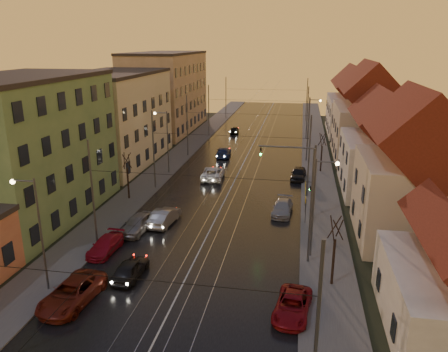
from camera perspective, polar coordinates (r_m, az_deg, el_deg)
The scene contains 45 objects.
ground at distance 28.03m, azimuth -7.82°, elevation -18.36°, with size 160.00×160.00×0.00m, color black.
road at distance 64.14m, azimuth 2.97°, elevation 2.51°, with size 16.00×120.00×0.04m, color black.
sidewalk_left at distance 66.04m, azimuth -5.68°, elevation 2.93°, with size 4.00×120.00×0.15m, color #4C4C4C.
sidewalk_right at distance 63.73m, azimuth 11.94°, elevation 2.11°, with size 4.00×120.00×0.15m, color #4C4C4C.
tram_rail_0 at distance 64.42m, azimuth 1.03°, elevation 2.63°, with size 0.06×120.00×0.03m, color gray.
tram_rail_1 at distance 64.22m, azimuth 2.29°, elevation 2.57°, with size 0.06×120.00×0.03m, color gray.
tram_rail_2 at distance 64.04m, azimuth 3.66°, elevation 2.51°, with size 0.06×120.00×0.03m, color gray.
tram_rail_3 at distance 63.91m, azimuth 4.93°, elevation 2.45°, with size 0.06×120.00×0.03m, color gray.
apartment_left_1 at distance 44.57m, azimuth -24.45°, elevation 3.01°, with size 10.00×18.00×13.00m, color #537C4E.
apartment_left_2 at distance 61.81m, azimuth -14.11°, elevation 7.13°, with size 10.00×20.00×12.00m, color beige.
apartment_left_3 at distance 83.94m, azimuth -7.51°, elevation 10.71°, with size 10.00×24.00×14.00m, color #917F5D.
house_right_1 at distance 39.32m, azimuth 23.57°, elevation -0.20°, with size 8.67×10.20×10.80m.
house_right_2 at distance 51.82m, azimuth 20.34°, elevation 3.17°, with size 9.18×12.24×9.20m.
house_right_3 at distance 66.13m, azimuth 18.29°, elevation 7.24°, with size 9.18×14.28×11.50m.
house_right_4 at distance 83.90m, azimuth 16.62°, elevation 8.80°, with size 9.18×16.32×10.00m.
catenary_pole_r_0 at distance 19.54m, azimuth 11.97°, elevation -20.10°, with size 0.16×0.16×9.00m, color #595B60.
catenary_pole_l_1 at distance 36.51m, azimuth -16.78°, elevation -2.32°, with size 0.16×0.16×9.00m, color #595B60.
catenary_pole_r_1 at distance 32.79m, azimuth 11.30°, elevation -4.12°, with size 0.16×0.16×9.00m, color #595B60.
catenary_pole_l_2 at distance 49.76m, azimuth -9.18°, elevation 3.32°, with size 0.16×0.16×9.00m, color #595B60.
catenary_pole_r_2 at distance 47.10m, azimuth 11.04°, elevation 2.43°, with size 0.16×0.16×9.00m, color #595B60.
catenary_pole_l_3 at distance 63.79m, azimuth -4.81°, elevation 6.52°, with size 0.16×0.16×9.00m, color #595B60.
catenary_pole_r_3 at distance 61.74m, azimuth 10.91°, elevation 5.91°, with size 0.16×0.16×9.00m, color #595B60.
catenary_pole_l_4 at distance 78.18m, azimuth -2.01°, elevation 8.53°, with size 0.16×0.16×9.00m, color #595B60.
catenary_pole_r_4 at distance 76.52m, azimuth 10.82°, elevation 8.05°, with size 0.16×0.16×9.00m, color #595B60.
catenary_pole_l_5 at distance 95.70m, azimuth 0.25°, elevation 10.13°, with size 0.16×0.16×9.00m, color #595B60.
catenary_pole_r_5 at distance 94.34m, azimuth 10.75°, elevation 9.73°, with size 0.16×0.16×9.00m, color #595B60.
street_lamp_0 at distance 31.00m, azimuth -23.39°, elevation -5.77°, with size 1.75×0.32×8.00m.
street_lamp_1 at distance 33.61m, azimuth 12.18°, elevation -2.94°, with size 1.75×0.32×8.00m.
street_lamp_2 at distance 55.38m, azimuth -7.69°, elevation 5.20°, with size 1.75×0.32×8.00m.
street_lamp_3 at distance 68.57m, azimuth 11.30°, elevation 7.32°, with size 1.75×0.32×8.00m.
traffic_light_mast at distance 41.27m, azimuth 10.29°, elevation 0.53°, with size 5.30×0.32×7.20m.
bare_tree_0 at distance 47.25m, azimuth -12.46°, elevation -0.15°, with size 1.09×1.09×5.11m.
bare_tree_1 at distance 30.95m, azimuth 14.17°, elevation -9.74°, with size 1.09×1.09×5.11m.
bare_tree_2 at distance 57.35m, azimuth 12.63°, elevation 2.89°, with size 1.09×1.09×5.11m.
driving_car_0 at distance 32.55m, azimuth -12.15°, elevation -11.75°, with size 1.63×4.05×1.38m, color black.
driving_car_1 at distance 40.81m, azimuth -7.79°, elevation -5.26°, with size 1.61×4.61×1.52m, color gray.
driving_car_2 at distance 53.57m, azimuth -1.46°, elevation 0.38°, with size 2.50×5.43×1.51m, color white.
driving_car_3 at distance 64.00m, azimuth -0.06°, elevation 3.13°, with size 1.97×4.84×1.40m, color navy.
driving_car_4 at distance 80.70m, azimuth 1.37°, elevation 6.03°, with size 1.54×3.82×1.30m, color black.
parked_left_1 at distance 30.64m, azimuth -19.22°, elevation -14.22°, with size 2.48×5.37×1.49m, color #621B10.
parked_left_2 at distance 36.59m, azimuth -15.24°, elevation -8.73°, with size 1.71×4.22×1.22m, color maroon.
parked_left_3 at distance 39.62m, azimuth -11.21°, elevation -6.11°, with size 1.84×4.58×1.56m, color gray.
parked_right_0 at distance 28.39m, azimuth 8.94°, elevation -16.38°, with size 2.07×4.49×1.25m, color maroon.
parked_right_1 at distance 43.21m, azimuth 7.64°, elevation -4.12°, with size 1.81×4.45×1.29m, color #9D9DA2.
parked_right_2 at distance 54.28m, azimuth 9.70°, elevation 0.32°, with size 1.71×4.24×1.44m, color black.
Camera 1 is at (7.49, -21.61, 16.21)m, focal length 35.00 mm.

